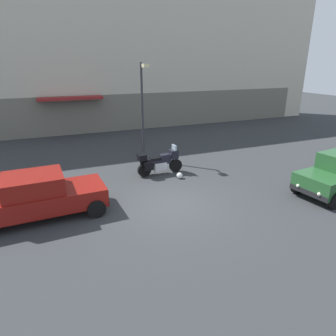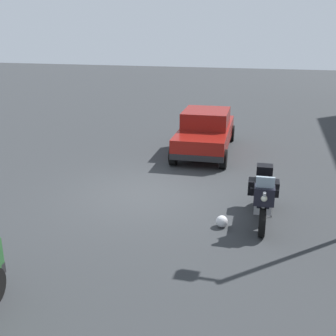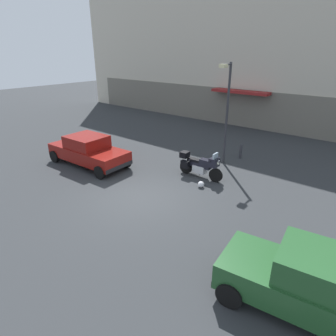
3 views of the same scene
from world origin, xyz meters
name	(u,v)px [view 3 (image 3 of 3)]	position (x,y,z in m)	size (l,w,h in m)	color
ground_plane	(140,197)	(0.00, 0.00, 0.00)	(80.00, 80.00, 0.00)	#2D3033
building_facade_rear	(286,31)	(0.00, 14.69, 6.79)	(39.70, 3.40, 13.68)	beige
motorcycle	(200,165)	(0.75, 3.24, 0.62)	(2.26, 0.77, 1.36)	black
helmet	(201,184)	(1.41, 2.36, 0.14)	(0.28, 0.28, 0.28)	silver
car_hatchback_near	(308,283)	(6.75, -1.57, 0.81)	(4.00, 2.19, 1.64)	#235128
car_sedan_far	(88,151)	(-4.60, 0.92, 0.78)	(4.63, 2.07, 1.56)	maroon
streetlamp_curbside	(226,106)	(0.72, 5.45, 3.06)	(0.28, 0.94, 5.07)	#2D2D33
bollard_curbside	(241,151)	(1.09, 6.83, 0.44)	(0.16, 0.16, 0.83)	#333338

